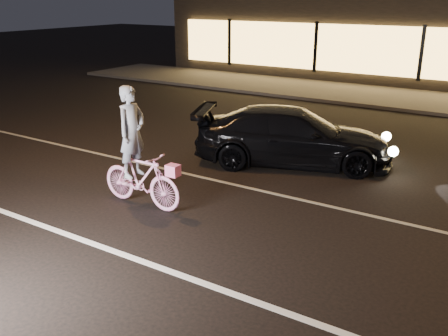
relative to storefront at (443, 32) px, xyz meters
The scene contains 7 objects.
ground 19.09m from the storefront, 90.00° to the right, with size 90.00×90.00×0.00m, color black.
lane_stripe_near 20.58m from the storefront, 90.00° to the right, with size 60.00×0.12×0.01m, color silver.
lane_stripe_far 17.10m from the storefront, 90.00° to the right, with size 60.00×0.10×0.01m, color gray.
sidewalk 6.32m from the storefront, 90.00° to the right, with size 30.00×4.00×0.12m, color #383533.
storefront is the anchor object (origin of this frame).
cyclist 18.97m from the storefront, 95.70° to the right, with size 1.82×0.63×2.29m.
sedan 15.09m from the storefront, 91.82° to the right, with size 4.95×3.45×1.33m.
Camera 1 is at (4.22, -6.46, 3.84)m, focal length 40.00 mm.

